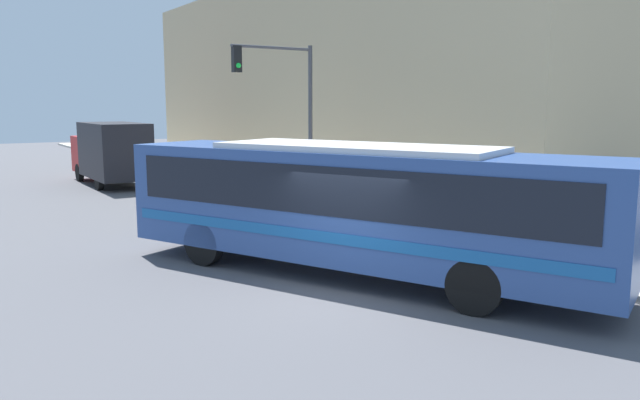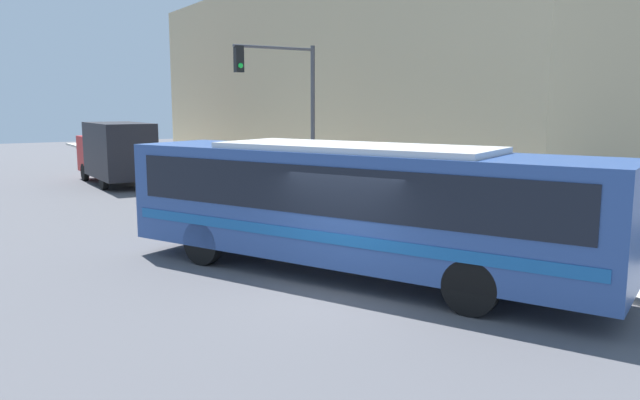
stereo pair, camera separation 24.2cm
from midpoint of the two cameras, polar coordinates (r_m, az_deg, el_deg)
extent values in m
plane|color=#515156|center=(13.20, 1.77, -8.59)|extent=(120.00, 120.00, 0.00)
cube|color=#B7B2A8|center=(33.33, -9.41, 1.99)|extent=(3.08, 70.00, 0.17)
cube|color=tan|center=(32.31, 0.36, 10.70)|extent=(6.00, 31.23, 10.08)
cube|color=#2D4C8C|center=(14.19, 2.74, -0.37)|extent=(7.13, 11.70, 2.45)
cube|color=black|center=(14.13, 2.75, 1.39)|extent=(6.78, 10.87, 1.05)
cube|color=#19599E|center=(14.28, 2.72, -2.51)|extent=(6.97, 11.29, 0.24)
cube|color=silver|center=(14.04, 2.78, 4.77)|extent=(4.77, 6.82, 0.16)
cylinder|color=black|center=(17.32, -5.89, -2.59)|extent=(0.70, 1.11, 1.09)
cylinder|color=black|center=(15.67, -11.01, -3.91)|extent=(0.70, 1.11, 1.09)
cylinder|color=black|center=(14.21, 16.40, -5.42)|extent=(0.70, 1.11, 1.09)
cylinder|color=black|center=(12.14, 13.40, -7.71)|extent=(0.70, 1.11, 1.09)
cube|color=black|center=(31.63, -18.49, 4.34)|extent=(2.32, 4.95, 2.61)
cube|color=#B21919|center=(34.99, -19.90, 4.02)|extent=(2.21, 1.93, 1.84)
cylinder|color=black|center=(34.52, -21.32, 2.35)|extent=(0.25, 0.90, 0.90)
cylinder|color=black|center=(30.61, -19.76, 1.69)|extent=(0.25, 0.90, 0.90)
cylinder|color=red|center=(18.29, 10.04, -2.40)|extent=(0.22, 0.22, 0.55)
sphere|color=red|center=(18.23, 10.07, -1.35)|extent=(0.21, 0.21, 0.21)
cylinder|color=red|center=(18.20, 10.30, -2.37)|extent=(0.10, 0.13, 0.10)
cylinder|color=#47474C|center=(23.60, -1.18, 6.77)|extent=(0.16, 0.16, 5.91)
cylinder|color=#47474C|center=(22.87, -4.71, 13.72)|extent=(3.20, 0.11, 0.11)
cube|color=black|center=(22.20, -7.95, 12.65)|extent=(0.30, 0.24, 0.90)
sphere|color=#19D83F|center=(22.06, -7.78, 12.09)|extent=(0.18, 0.18, 0.18)
cylinder|color=#47474C|center=(23.52, -1.16, 0.92)|extent=(0.06, 0.06, 1.13)
cylinder|color=#4C4C51|center=(23.44, -1.17, 2.55)|extent=(0.14, 0.14, 0.22)
cylinder|color=#23283D|center=(29.43, -6.24, 2.07)|extent=(0.28, 0.28, 0.75)
cylinder|color=#B22D33|center=(29.36, -6.26, 3.40)|extent=(0.34, 0.34, 0.62)
sphere|color=tan|center=(29.33, -6.27, 4.20)|extent=(0.20, 0.20, 0.20)
cylinder|color=#47382D|center=(23.59, 0.88, 0.48)|extent=(0.28, 0.28, 0.75)
cylinder|color=#B22D33|center=(23.50, 0.89, 2.15)|extent=(0.34, 0.34, 0.63)
sphere|color=tan|center=(23.46, 0.89, 3.16)|extent=(0.20, 0.20, 0.20)
camera|label=1|loc=(0.12, -90.40, -0.06)|focal=35.00mm
camera|label=2|loc=(0.12, 89.60, 0.06)|focal=35.00mm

